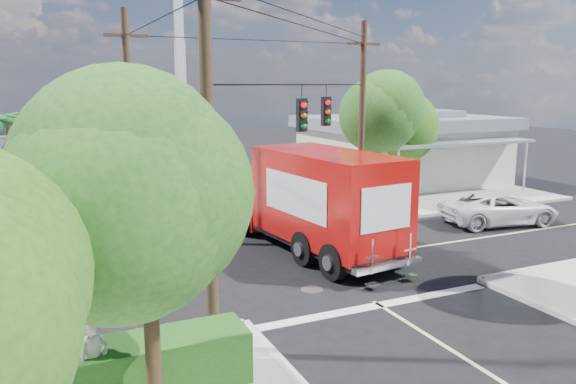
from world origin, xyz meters
TOP-DOWN VIEW (x-y plane):
  - ground at (0.00, 0.00)m, footprint 120.00×120.00m
  - sidewalk_ne at (10.88, 10.88)m, footprint 14.12×14.12m
  - road_markings at (0.00, -1.47)m, footprint 32.00×32.00m
  - building_ne at (12.50, 11.97)m, footprint 11.80×10.20m
  - radio_tower at (0.50, 20.00)m, footprint 0.80×0.80m
  - tree_sw_front at (-6.99, -7.54)m, footprint 3.88×3.78m
  - tree_ne_front at (7.21, 6.76)m, footprint 4.21×4.14m
  - tree_ne_back at (9.81, 8.96)m, footprint 3.77×3.66m
  - palm_nw_front at (-7.50, 7.50)m, footprint 3.01×3.08m
  - palm_nw_back at (-9.50, 9.00)m, footprint 3.01×3.08m
  - utility_poles at (-1.58, 1.60)m, footprint 12.00×10.68m
  - picket_fence at (-7.80, -5.60)m, footprint 5.94×0.06m
  - hedge_sw at (-8.00, -6.40)m, footprint 6.20×1.20m
  - vending_boxes at (6.50, 6.20)m, footprint 1.90×0.50m
  - delivery_truck at (0.75, 1.24)m, footprint 3.69×9.13m
  - parked_car at (10.25, 1.51)m, footprint 5.62×3.30m
  - pedestrian at (-7.95, -6.66)m, footprint 0.80×0.74m

SIDE VIEW (x-z plane):
  - ground at x=0.00m, z-range 0.00..0.00m
  - road_markings at x=0.00m, z-range 0.00..0.01m
  - sidewalk_ne at x=10.88m, z-range 0.00..0.14m
  - picket_fence at x=-7.80m, z-range 0.18..1.18m
  - hedge_sw at x=-8.00m, z-range 0.14..1.24m
  - vending_boxes at x=6.50m, z-range 0.14..1.24m
  - parked_car at x=10.25m, z-range 0.00..1.47m
  - pedestrian at x=-7.95m, z-range 0.14..1.98m
  - delivery_truck at x=0.75m, z-range 0.03..3.88m
  - building_ne at x=12.50m, z-range 0.07..4.57m
  - tree_ne_back at x=9.81m, z-range 1.27..7.10m
  - tree_sw_front at x=-6.99m, z-range 1.32..7.35m
  - palm_nw_back at x=-9.50m, z-range 2.08..7.27m
  - utility_poles at x=-1.58m, z-range 0.17..9.17m
  - tree_ne_front at x=7.21m, z-range 1.44..8.09m
  - palm_nw_front at x=-7.50m, z-range 2.25..7.84m
  - radio_tower at x=0.50m, z-range -2.86..14.14m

